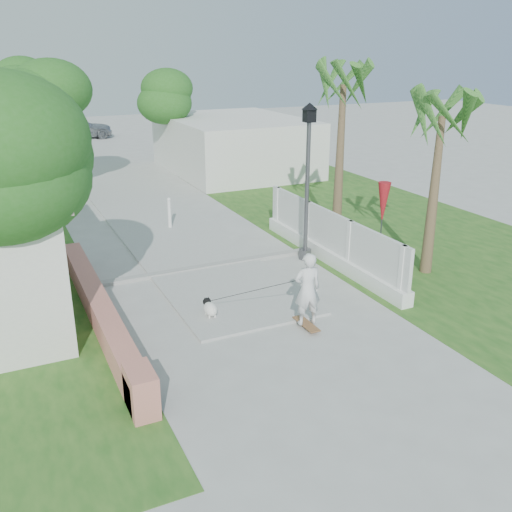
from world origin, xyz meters
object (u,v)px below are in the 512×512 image
skateboarder (260,291)px  parked_car (75,128)px  patio_umbrella (383,204)px  dog (210,308)px  bollard (169,212)px  street_lamp (307,177)px

skateboarder → parked_car: bearing=-83.3°
patio_umbrella → dog: patio_umbrella is taller
patio_umbrella → skateboarder: patio_umbrella is taller
dog → parked_car: size_ratio=0.14×
bollard → dog: bearing=-99.7°
skateboarder → parked_car: skateboarder is taller
street_lamp → dog: bearing=-148.0°
street_lamp → bollard: bearing=121.0°
patio_umbrella → street_lamp: bearing=152.2°
skateboarder → street_lamp: bearing=-125.8°
street_lamp → patio_umbrella: street_lamp is taller
bollard → parked_car: (0.23, 21.81, 0.21)m
bollard → skateboarder: skateboarder is taller
street_lamp → patio_umbrella: size_ratio=1.93×
patio_umbrella → parked_car: patio_umbrella is taller
street_lamp → skateboarder: 4.62m
skateboarder → dog: 1.28m
street_lamp → bollard: size_ratio=4.07×
bollard → parked_car: 21.81m
street_lamp → dog: street_lamp is taller
bollard → skateboarder: (-0.26, -7.63, 0.18)m
skateboarder → dog: (-0.92, 0.71, -0.53)m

